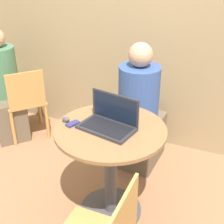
% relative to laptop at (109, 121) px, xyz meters
% --- Properties ---
extents(ground_plane, '(12.00, 12.00, 0.00)m').
position_rel_laptop_xyz_m(ground_plane, '(0.01, -0.01, -0.81)').
color(ground_plane, '#9E704C').
extents(back_wall, '(7.00, 0.05, 2.60)m').
position_rel_laptop_xyz_m(back_wall, '(0.01, 1.14, 0.49)').
color(back_wall, tan).
rests_on(back_wall, ground_plane).
extents(round_table, '(0.78, 0.78, 0.76)m').
position_rel_laptop_xyz_m(round_table, '(0.01, -0.01, -0.28)').
color(round_table, '#4C4C51').
rests_on(round_table, ground_plane).
extents(laptop, '(0.41, 0.29, 0.22)m').
position_rel_laptop_xyz_m(laptop, '(0.00, 0.00, 0.00)').
color(laptop, '#2D2D33').
rests_on(laptop, round_table).
extents(cell_phone, '(0.08, 0.11, 0.02)m').
position_rel_laptop_xyz_m(cell_phone, '(-0.25, -0.07, -0.04)').
color(cell_phone, navy).
rests_on(cell_phone, round_table).
extents(computer_mouse, '(0.06, 0.04, 0.04)m').
position_rel_laptop_xyz_m(computer_mouse, '(-0.31, -0.05, -0.03)').
color(computer_mouse, '#4C4C51').
rests_on(computer_mouse, round_table).
extents(person_seated, '(0.36, 0.55, 1.20)m').
position_rel_laptop_xyz_m(person_seated, '(0.02, 0.67, -0.31)').
color(person_seated, brown).
rests_on(person_seated, ground_plane).
extents(chair_background, '(0.56, 0.56, 0.79)m').
position_rel_laptop_xyz_m(chair_background, '(-1.24, 0.66, -0.39)').
color(chair_background, tan).
rests_on(chair_background, ground_plane).
extents(person_background, '(0.55, 0.54, 1.15)m').
position_rel_laptop_xyz_m(person_background, '(-1.49, 0.66, -0.33)').
color(person_background, brown).
rests_on(person_background, ground_plane).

